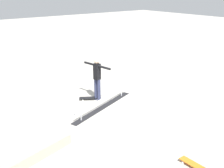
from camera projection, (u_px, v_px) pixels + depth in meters
The scene contains 6 objects.
ground_plane at pixel (122, 109), 9.63m from camera, with size 60.00×60.00×0.00m, color #ADA89E.
grind_rail at pixel (103, 103), 9.70m from camera, with size 3.14×1.28×0.35m.
skate_ledge at pixel (27, 156), 6.70m from camera, with size 2.43×0.55×0.28m, color #B2A893.
skater_main at pixel (97, 76), 10.01m from camera, with size 0.27×1.31×1.63m.
skateboard_main at pixel (90, 98), 10.35m from camera, with size 0.78×0.60×0.09m.
loose_skateboard_orange at pixel (195, 165), 6.46m from camera, with size 0.26×0.80×0.09m.
Camera 1 is at (5.66, 6.73, 4.02)m, focal length 44.44 mm.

